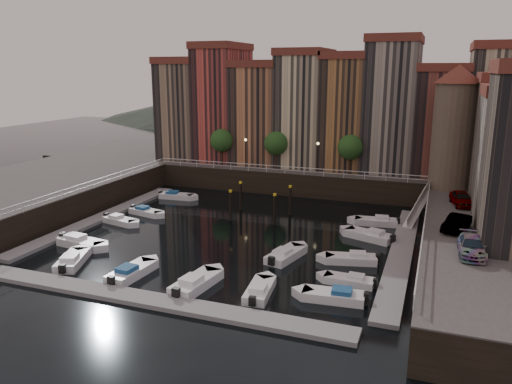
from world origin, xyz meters
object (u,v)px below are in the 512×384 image
at_px(car_a, 461,199).
at_px(car_b, 456,224).
at_px(boat_left_0, 81,243).
at_px(boat_left_2, 119,220).
at_px(mooring_pilings, 259,203).
at_px(car_c, 471,248).
at_px(gangway, 419,205).
at_px(corner_tower, 454,126).
at_px(boat_left_1, 76,241).

distance_m(car_a, car_b, 8.76).
relative_size(boat_left_0, boat_left_2, 1.15).
distance_m(mooring_pilings, car_c, 25.14).
bearing_deg(car_a, gangway, 129.75).
bearing_deg(car_a, car_c, -100.63).
bearing_deg(car_b, boat_left_2, -161.99).
height_order(corner_tower, boat_left_2, corner_tower).
bearing_deg(corner_tower, car_a, -81.62).
bearing_deg(corner_tower, car_b, -88.16).
distance_m(corner_tower, gangway, 9.86).
distance_m(corner_tower, car_b, 17.69).
relative_size(mooring_pilings, car_b, 1.59).
height_order(boat_left_2, car_c, car_c).
bearing_deg(boat_left_2, boat_left_0, -71.08).
relative_size(boat_left_1, car_a, 1.10).
bearing_deg(corner_tower, gangway, -122.80).
bearing_deg(mooring_pilings, boat_left_0, -130.16).
bearing_deg(car_a, boat_left_2, -177.80).
xyz_separation_m(corner_tower, boat_left_2, (-33.28, -16.33, -9.85)).
distance_m(boat_left_0, boat_left_2, 7.45).
distance_m(mooring_pilings, boat_left_2, 15.39).
bearing_deg(boat_left_2, corner_tower, 37.91).
xyz_separation_m(corner_tower, car_b, (0.53, -16.43, -6.53)).
bearing_deg(mooring_pilings, gangway, 14.58).
xyz_separation_m(boat_left_1, car_c, (34.57, 1.41, 3.31)).
relative_size(boat_left_1, boat_left_2, 1.02).
height_order(boat_left_0, boat_left_1, boat_left_0).
relative_size(gangway, mooring_pilings, 1.29).
distance_m(boat_left_0, car_a, 37.27).
distance_m(gangway, car_a, 5.45).
height_order(corner_tower, gangway, corner_tower).
xyz_separation_m(gangway, boat_left_1, (-30.22, -19.01, -1.57)).
bearing_deg(car_a, boat_left_0, -166.32).
bearing_deg(mooring_pilings, car_a, 3.32).
xyz_separation_m(gangway, boat_left_2, (-30.38, -11.83, -1.58)).
bearing_deg(car_b, boat_left_0, -149.33).
height_order(mooring_pilings, car_b, car_b).
bearing_deg(car_a, boat_left_1, -167.11).
bearing_deg(boat_left_2, gangway, 33.05).
bearing_deg(boat_left_1, boat_left_2, 106.00).
relative_size(boat_left_0, car_c, 1.14).
xyz_separation_m(corner_tower, car_a, (1.13, -7.69, -6.48)).
bearing_deg(boat_left_2, boat_left_1, -76.99).
height_order(boat_left_0, car_b, car_b).
xyz_separation_m(mooring_pilings, car_c, (21.31, -13.18, 2.01)).
xyz_separation_m(boat_left_2, car_a, (34.41, 8.64, 3.38)).
relative_size(corner_tower, boat_left_1, 2.98).
distance_m(boat_left_1, car_a, 37.88).
xyz_separation_m(gangway, mooring_pilings, (-16.95, -4.41, -0.27)).
bearing_deg(boat_left_0, mooring_pilings, 56.90).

